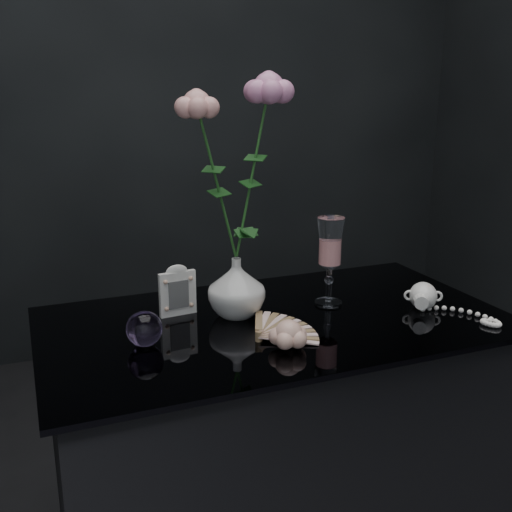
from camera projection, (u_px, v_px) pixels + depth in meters
name	position (u px, v px, depth m)	size (l,w,h in m)	color
table	(275.00, 464.00, 1.47)	(1.05, 0.58, 0.76)	black
vase	(237.00, 287.00, 1.37)	(0.13, 0.13, 0.14)	silver
wine_glass	(330.00, 261.00, 1.44)	(0.07, 0.07, 0.22)	white
picture_frame	(177.00, 290.00, 1.38)	(0.09, 0.07, 0.12)	white
paperweight	(144.00, 329.00, 1.22)	(0.07, 0.07, 0.07)	#8D6CB0
paper_fan	(259.00, 335.00, 1.25)	(0.25, 0.20, 0.03)	beige
loose_rose	(289.00, 334.00, 1.21)	(0.13, 0.18, 0.06)	#F4B39E
pearl_jar	(423.00, 295.00, 1.43)	(0.22, 0.23, 0.07)	white
roses	(238.00, 159.00, 1.30)	(0.25, 0.12, 0.46)	pink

